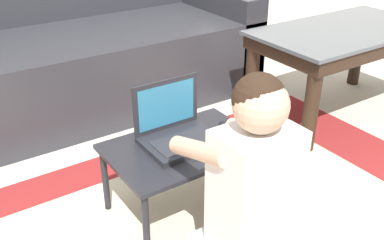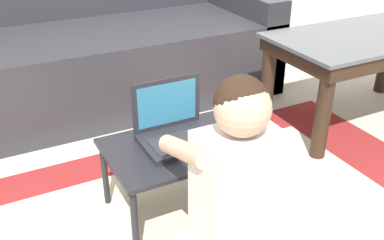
{
  "view_description": "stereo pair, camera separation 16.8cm",
  "coord_description": "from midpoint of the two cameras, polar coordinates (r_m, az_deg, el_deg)",
  "views": [
    {
      "loc": [
        -0.9,
        -1.14,
        1.14
      ],
      "look_at": [
        -0.07,
        0.1,
        0.36
      ],
      "focal_mm": 42.0,
      "sensor_mm": 36.0,
      "label": 1
    },
    {
      "loc": [
        -0.75,
        -1.23,
        1.14
      ],
      "look_at": [
        -0.07,
        0.1,
        0.36
      ],
      "focal_mm": 42.0,
      "sensor_mm": 36.0,
      "label": 2
    }
  ],
  "objects": [
    {
      "name": "area_rug",
      "position": [
        1.68,
        -0.07,
        -14.89
      ],
      "size": [
        2.24,
        1.49,
        0.01
      ],
      "color": "maroon",
      "rests_on": "ground_plane"
    },
    {
      "name": "laptop_desk",
      "position": [
        1.66,
        -4.01,
        -4.22
      ],
      "size": [
        0.55,
        0.37,
        0.3
      ],
      "color": "black",
      "rests_on": "ground_plane"
    },
    {
      "name": "computer_mouse",
      "position": [
        1.72,
        1.8,
        -0.98
      ],
      "size": [
        0.06,
        0.09,
        0.04
      ],
      "color": "black",
      "rests_on": "laptop_desk"
    },
    {
      "name": "ground_plane",
      "position": [
        1.84,
        0.92,
        -10.53
      ],
      "size": [
        16.0,
        16.0,
        0.0
      ],
      "primitive_type": "plane",
      "color": "beige"
    },
    {
      "name": "couch",
      "position": [
        2.64,
        -19.34,
        7.82
      ],
      "size": [
        2.26,
        0.87,
        0.92
      ],
      "color": "#2D2D33",
      "rests_on": "ground_plane"
    },
    {
      "name": "coffee_table",
      "position": [
        2.49,
        16.84,
        9.33
      ],
      "size": [
        0.98,
        0.53,
        0.48
      ],
      "color": "#4C5156",
      "rests_on": "ground_plane"
    },
    {
      "name": "person_seated",
      "position": [
        1.35,
        4.05,
        -10.22
      ],
      "size": [
        0.31,
        0.39,
        0.71
      ],
      "color": "silver",
      "rests_on": "ground_plane"
    },
    {
      "name": "laptop",
      "position": [
        1.65,
        -4.76,
        -1.66
      ],
      "size": [
        0.27,
        0.21,
        0.22
      ],
      "color": "#232328",
      "rests_on": "laptop_desk"
    }
  ]
}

